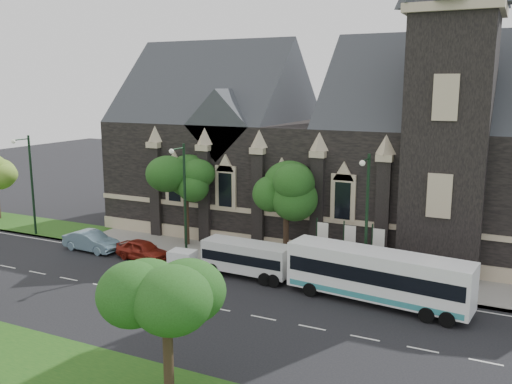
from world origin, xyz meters
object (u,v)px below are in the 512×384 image
Objects in this scene: box_trailer at (183,259)px; banner_flag_right at (376,247)px; banner_flag_left at (320,240)px; tree_walk_left at (189,178)px; street_lamp_near at (366,214)px; street_lamp_mid at (183,195)px; sedan at (91,241)px; tree_walk_right at (290,186)px; shuttle_bus at (247,257)px; banner_flag_center at (347,244)px; tree_park_east at (172,298)px; car_far_red at (143,250)px; street_lamp_far at (30,180)px; tour_coach at (377,276)px.

banner_flag_right is at bearing 11.27° from box_trailer.
tree_walk_left is at bearing 171.98° from banner_flag_left.
street_lamp_near is at bearing 3.58° from box_trailer.
street_lamp_mid is 9.34m from sedan.
tree_walk_right reaches higher than tree_walk_left.
shuttle_bus is (6.01, -1.23, -3.67)m from street_lamp_mid.
banner_flag_center is at bearing 13.98° from box_trailer.
box_trailer is 9.30m from sedan.
tree_walk_left is 0.85× the size of street_lamp_mid.
street_lamp_mid reaches higher than tree_park_east.
car_far_red is at bearing -153.94° from tree_walk_right.
street_lamp_far is 26.50m from banner_flag_left.
street_lamp_far is 8.99m from sedan.
banner_flag_right is 8.90m from shuttle_bus.
sedan is (-22.49, -3.14, -1.57)m from banner_flag_right.
car_far_red is (-10.14, -4.96, -5.03)m from tree_walk_right.
tree_park_east is 0.54× the size of tour_coach.
tour_coach is at bearing -38.01° from banner_flag_left.
street_lamp_near and street_lamp_far have the same top height.
banner_flag_left is 18.82m from sedan.
box_trailer is (-4.94, -0.72, -0.63)m from shuttle_bus.
banner_flag_right reaches higher than sedan.
car_far_red is at bearing -166.19° from banner_flag_left.
street_lamp_near is 3.28× the size of box_trailer.
sedan is at bearing -8.97° from street_lamp_far.
sedan is at bearing 170.55° from box_trailer.
banner_flag_left is 0.62× the size of shuttle_bus.
banner_flag_center is (14.08, -1.70, -3.35)m from tree_walk_left.
shuttle_bus is (-1.20, -4.85, -4.38)m from tree_walk_right.
street_lamp_mid is (1.80, -3.61, -0.62)m from tree_walk_left.
banner_flag_left is at bearing 17.72° from box_trailer.
tree_walk_right reaches higher than banner_flag_center.
tree_walk_left is at bearing 120.87° from tree_park_east.
tree_walk_left reaches higher than shuttle_bus.
street_lamp_far is 1.96× the size of car_far_red.
tree_park_east is at bearing -62.83° from box_trailer.
shuttle_bus is (-4.27, -3.14, -0.94)m from banner_flag_left.
tree_walk_right reaches higher than banner_flag_right.
shuttle_bus is at bearing -159.21° from banner_flag_right.
street_lamp_far is at bearing -176.14° from banner_flag_center.
tree_walk_left is (-9.01, -0.01, -0.08)m from tree_walk_right.
sedan is at bearing -170.37° from banner_flag_left.
car_far_red is (-4.01, 0.61, -0.03)m from box_trailer.
tree_park_east is 23.36m from tree_walk_left.
banner_flag_center is at bearing 8.82° from street_lamp_mid.
banner_flag_left is 0.87× the size of car_far_red.
tour_coach is at bearing 70.03° from tree_park_east.
tree_walk_right is at bearing 37.22° from box_trailer.
sedan is at bearing -172.06° from banner_flag_right.
banner_flag_right is (7.08, -1.71, -3.43)m from tree_walk_right.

